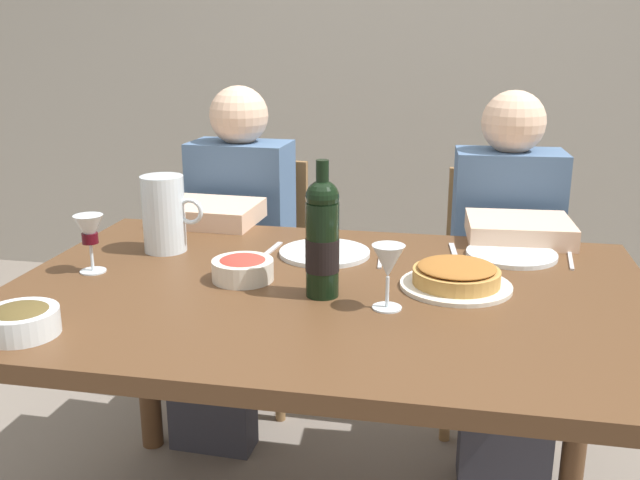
# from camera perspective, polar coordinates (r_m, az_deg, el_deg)

# --- Properties ---
(back_wall) EXTENTS (8.00, 0.10, 2.80)m
(back_wall) POSITION_cam_1_polar(r_m,az_deg,el_deg) (3.70, 7.01, 17.37)
(back_wall) COLOR #B2ADA3
(back_wall) RESTS_ON ground
(dining_table) EXTENTS (1.50, 1.00, 0.76)m
(dining_table) POSITION_cam_1_polar(r_m,az_deg,el_deg) (1.69, 0.51, -6.79)
(dining_table) COLOR brown
(dining_table) RESTS_ON ground
(wine_bottle) EXTENTS (0.08, 0.08, 0.31)m
(wine_bottle) POSITION_cam_1_polar(r_m,az_deg,el_deg) (1.57, 0.30, 0.11)
(wine_bottle) COLOR black
(wine_bottle) RESTS_ON dining_table
(water_pitcher) EXTENTS (0.17, 0.11, 0.21)m
(water_pitcher) POSITION_cam_1_polar(r_m,az_deg,el_deg) (1.95, -12.39, 1.72)
(water_pitcher) COLOR silver
(water_pitcher) RESTS_ON dining_table
(baked_tart) EXTENTS (0.26, 0.26, 0.06)m
(baked_tart) POSITION_cam_1_polar(r_m,az_deg,el_deg) (1.68, 10.90, -2.90)
(baked_tart) COLOR silver
(baked_tart) RESTS_ON dining_table
(salad_bowl) EXTENTS (0.15, 0.15, 0.06)m
(salad_bowl) POSITION_cam_1_polar(r_m,az_deg,el_deg) (1.71, -6.23, -2.23)
(salad_bowl) COLOR silver
(salad_bowl) RESTS_ON dining_table
(olive_bowl) EXTENTS (0.15, 0.15, 0.06)m
(olive_bowl) POSITION_cam_1_polar(r_m,az_deg,el_deg) (1.52, -22.91, -5.92)
(olive_bowl) COLOR silver
(olive_bowl) RESTS_ON dining_table
(wine_glass_left_diner) EXTENTS (0.07, 0.07, 0.14)m
(wine_glass_left_diner) POSITION_cam_1_polar(r_m,az_deg,el_deg) (1.51, 5.50, -1.90)
(wine_glass_left_diner) COLOR silver
(wine_glass_left_diner) RESTS_ON dining_table
(wine_glass_right_diner) EXTENTS (0.07, 0.07, 0.15)m
(wine_glass_right_diner) POSITION_cam_1_polar(r_m,az_deg,el_deg) (1.82, -18.01, 0.60)
(wine_glass_right_diner) COLOR silver
(wine_glass_right_diner) RESTS_ON dining_table
(dinner_plate_left_setting) EXTENTS (0.24, 0.24, 0.01)m
(dinner_plate_left_setting) POSITION_cam_1_polar(r_m,az_deg,el_deg) (1.95, 15.13, -1.11)
(dinner_plate_left_setting) COLOR silver
(dinner_plate_left_setting) RESTS_ON dining_table
(dinner_plate_right_setting) EXTENTS (0.24, 0.24, 0.01)m
(dinner_plate_right_setting) POSITION_cam_1_polar(r_m,az_deg,el_deg) (1.89, 0.38, -1.03)
(dinner_plate_right_setting) COLOR silver
(dinner_plate_right_setting) RESTS_ON dining_table
(fork_left_setting) EXTENTS (0.03, 0.16, 0.00)m
(fork_left_setting) POSITION_cam_1_polar(r_m,az_deg,el_deg) (1.94, 10.72, -0.97)
(fork_left_setting) COLOR silver
(fork_left_setting) RESTS_ON dining_table
(knife_left_setting) EXTENTS (0.03, 0.18, 0.00)m
(knife_left_setting) POSITION_cam_1_polar(r_m,az_deg,el_deg) (1.97, 19.48, -1.44)
(knife_left_setting) COLOR silver
(knife_left_setting) RESTS_ON dining_table
(knife_right_setting) EXTENTS (0.02, 0.18, 0.00)m
(knife_right_setting) POSITION_cam_1_polar(r_m,az_deg,el_deg) (1.87, 4.89, -1.40)
(knife_right_setting) COLOR silver
(knife_right_setting) RESTS_ON dining_table
(spoon_right_setting) EXTENTS (0.03, 0.16, 0.00)m
(spoon_right_setting) POSITION_cam_1_polar(r_m,az_deg,el_deg) (1.92, -4.02, -0.87)
(spoon_right_setting) COLOR silver
(spoon_right_setting) RESTS_ON dining_table
(chair_left) EXTENTS (0.42, 0.42, 0.87)m
(chair_left) POSITION_cam_1_polar(r_m,az_deg,el_deg) (2.68, -5.31, -1.83)
(chair_left) COLOR olive
(chair_left) RESTS_ON ground
(diner_left) EXTENTS (0.35, 0.51, 1.16)m
(diner_left) POSITION_cam_1_polar(r_m,az_deg,el_deg) (2.43, -7.12, -0.85)
(diner_left) COLOR #4C6B93
(diner_left) RESTS_ON ground
(chair_right) EXTENTS (0.42, 0.42, 0.87)m
(chair_right) POSITION_cam_1_polar(r_m,az_deg,el_deg) (2.57, 14.08, -3.08)
(chair_right) COLOR olive
(chair_right) RESTS_ON ground
(diner_right) EXTENTS (0.35, 0.52, 1.16)m
(diner_right) POSITION_cam_1_polar(r_m,az_deg,el_deg) (2.31, 14.83, -2.23)
(diner_right) COLOR #4C6B93
(diner_right) RESTS_ON ground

